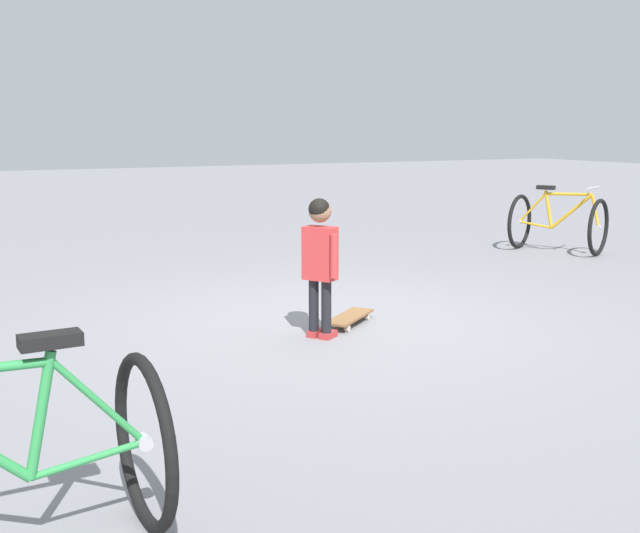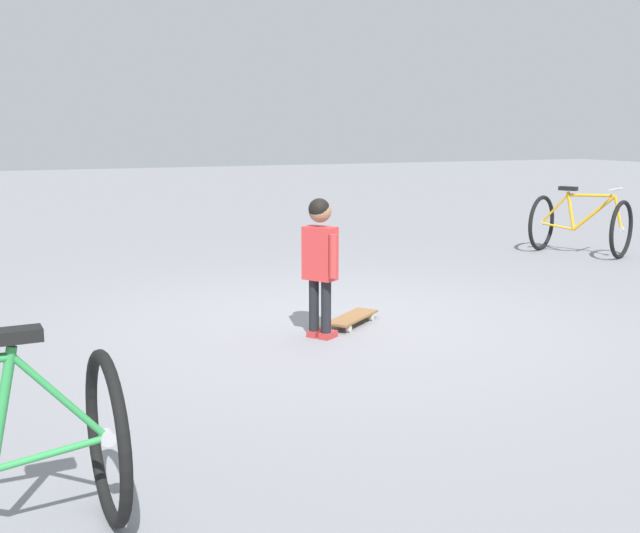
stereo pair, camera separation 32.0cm
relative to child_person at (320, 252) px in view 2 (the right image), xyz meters
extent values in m
plane|color=gray|center=(-0.34, -0.40, -0.66)|extent=(50.00, 50.00, 0.00)
cylinder|color=black|center=(0.03, -0.05, -0.42)|extent=(0.08, 0.08, 0.42)
cube|color=#B73333|center=(0.01, -0.06, -0.63)|extent=(0.17, 0.15, 0.05)
cylinder|color=black|center=(-0.03, 0.05, -0.42)|extent=(0.08, 0.08, 0.42)
cube|color=#B73333|center=(-0.05, 0.03, -0.63)|extent=(0.17, 0.15, 0.05)
cube|color=#D13838|center=(0.00, 0.00, -0.01)|extent=(0.25, 0.28, 0.40)
cylinder|color=#D13838|center=(0.00, -0.18, -0.01)|extent=(0.06, 0.06, 0.32)
cylinder|color=#D13838|center=(-0.03, 0.16, -0.01)|extent=(0.06, 0.06, 0.32)
sphere|color=#9E7051|center=(0.00, 0.00, 0.31)|extent=(0.17, 0.17, 0.17)
sphere|color=black|center=(0.01, 0.01, 0.32)|extent=(0.16, 0.16, 0.16)
cube|color=olive|center=(-0.39, -0.25, -0.59)|extent=(0.59, 0.52, 0.02)
cube|color=#B7B7BC|center=(-0.56, -0.38, -0.61)|extent=(0.09, 0.11, 0.02)
cube|color=#B7B7BC|center=(-0.23, -0.12, -0.61)|extent=(0.09, 0.11, 0.02)
cylinder|color=beige|center=(-0.51, -0.44, -0.63)|extent=(0.06, 0.06, 0.06)
cylinder|color=beige|center=(-0.60, -0.32, -0.63)|extent=(0.06, 0.06, 0.06)
cylinder|color=beige|center=(-0.18, -0.18, -0.63)|extent=(0.06, 0.06, 0.06)
cylinder|color=beige|center=(-0.27, -0.06, -0.63)|extent=(0.06, 0.06, 0.06)
torus|color=black|center=(1.89, 2.21, -0.30)|extent=(0.09, 0.71, 0.71)
cylinder|color=#B7B7BC|center=(1.89, 2.21, -0.30)|extent=(0.06, 0.06, 0.06)
cylinder|color=green|center=(2.27, 2.23, -0.12)|extent=(0.14, 0.05, 0.48)
cylinder|color=green|center=(2.11, 2.22, -0.33)|extent=(0.43, 0.05, 0.08)
cylinder|color=green|center=(2.06, 2.22, -0.11)|extent=(0.35, 0.05, 0.40)
cube|color=black|center=(2.22, 2.23, 0.16)|extent=(0.22, 0.11, 0.05)
torus|color=black|center=(-4.78, -1.85, -0.30)|extent=(0.66, 0.36, 0.71)
torus|color=black|center=(-4.33, -2.77, -0.30)|extent=(0.66, 0.36, 0.71)
cylinder|color=#B7B7BC|center=(-4.78, -1.85, -0.30)|extent=(0.08, 0.08, 0.06)
cylinder|color=#B7B7BC|center=(-4.33, -2.77, -0.30)|extent=(0.08, 0.08, 0.06)
cylinder|color=gold|center=(-4.63, -2.16, -0.13)|extent=(0.27, 0.48, 0.48)
cylinder|color=gold|center=(-4.60, -2.21, 0.09)|extent=(0.29, 0.55, 0.06)
cylinder|color=gold|center=(-4.49, -2.43, -0.12)|extent=(0.10, 0.14, 0.48)
cylinder|color=gold|center=(-4.42, -2.58, -0.33)|extent=(0.22, 0.40, 0.08)
cylinder|color=gold|center=(-4.40, -2.62, -0.11)|extent=(0.18, 0.33, 0.40)
cylinder|color=gold|center=(-4.76, -1.90, -0.10)|extent=(0.09, 0.13, 0.41)
cube|color=black|center=(-4.47, -2.47, 0.16)|extent=(0.19, 0.24, 0.05)
cylinder|color=#B7B7BC|center=(-4.73, -1.94, 0.18)|extent=(0.42, 0.23, 0.02)
camera|label=1|loc=(2.58, 5.11, 0.92)|focal=43.79mm
camera|label=2|loc=(2.29, 5.24, 0.92)|focal=43.79mm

